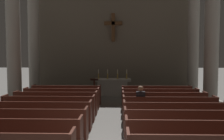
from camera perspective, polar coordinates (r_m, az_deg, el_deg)
The scene contains 26 objects.
pew_left_row_2 at distance 6.33m, azimuth -23.23°, elevation -14.60°, with size 3.38×0.50×0.95m.
pew_left_row_3 at distance 7.19m, azimuth -19.86°, elevation -12.29°, with size 3.38×0.50×0.95m.
pew_left_row_4 at distance 8.08m, azimuth -17.26°, elevation -10.46°, with size 3.38×0.50×0.95m.
pew_left_row_5 at distance 8.99m, azimuth -15.21°, elevation -8.98°, with size 3.38×0.50×0.95m.
pew_left_row_6 at distance 9.92m, azimuth -13.55°, elevation -7.77°, with size 3.38×0.50×0.95m.
pew_left_row_7 at distance 10.85m, azimuth -12.18°, elevation -6.76°, with size 3.38×0.50×0.95m.
pew_left_row_8 at distance 11.80m, azimuth -11.04°, elevation -5.90°, with size 3.38×0.50×0.95m.
pew_right_row_2 at distance 6.07m, azimuth 19.96°, elevation -15.31°, with size 3.38×0.50×0.95m.
pew_right_row_3 at distance 6.96m, azimuth 17.36°, elevation -12.77°, with size 3.38×0.50×0.95m.
pew_right_row_4 at distance 7.88m, azimuth 15.39°, elevation -10.79°, with size 3.38×0.50×0.95m.
pew_right_row_5 at distance 8.81m, azimuth 13.85°, elevation -9.22°, with size 3.38×0.50×0.95m.
pew_right_row_6 at distance 9.76m, azimuth 12.61°, elevation -7.95°, with size 3.38×0.50×0.95m.
pew_right_row_7 at distance 10.71m, azimuth 11.60°, elevation -6.89°, with size 3.38×0.50×0.95m.
pew_right_row_8 at distance 11.66m, azimuth 10.76°, elevation -6.01°, with size 3.38×0.50×0.95m.
column_left_third at distance 12.81m, azimuth -23.07°, elevation 8.70°, with size 1.03×1.03×7.40m.
column_right_third at distance 12.53m, azimuth 23.30°, elevation 8.81°, with size 1.03×1.03×7.40m.
column_left_fourth at distance 15.43m, azimuth -18.62°, elevation 7.90°, with size 1.03×1.03×7.40m.
column_right_fourth at distance 15.20m, azimuth 19.30°, elevation 7.95°, with size 1.03×1.03×7.40m.
altar at distance 14.05m, azimuth 0.13°, elevation -4.07°, with size 2.20×0.90×1.01m.
candlestick_outer_left at distance 14.02m, azimuth -3.34°, elevation -1.42°, with size 0.16×0.16×0.56m.
candlestick_inner_left at distance 13.98m, azimuth -1.10°, elevation -1.43°, with size 0.16×0.16×0.56m.
candlestick_inner_right at distance 13.97m, azimuth 1.36°, elevation -1.44°, with size 0.16×0.16×0.56m.
candlestick_outer_right at distance 13.98m, azimuth 3.62°, elevation -1.44°, with size 0.16×0.16×0.56m.
apse_with_cross at distance 15.94m, azimuth 0.32°, elevation 8.90°, with size 10.96×0.48×7.75m.
lectern at distance 12.92m, azimuth -4.37°, elevation -4.69°, with size 0.44×0.36×1.15m.
lone_worshipper at distance 8.65m, azimuth 6.96°, elevation -7.93°, with size 0.32×0.43×1.32m.
Camera 1 is at (0.36, -4.50, 2.43)m, focal length 37.27 mm.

